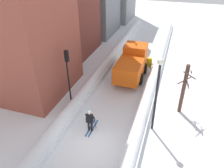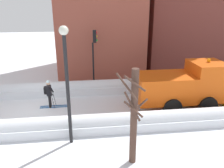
{
  "view_description": "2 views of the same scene",
  "coord_description": "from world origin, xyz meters",
  "px_view_note": "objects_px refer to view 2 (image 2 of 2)",
  "views": [
    {
      "loc": [
        4.19,
        -9.0,
        10.7
      ],
      "look_at": [
        -0.26,
        5.03,
        1.6
      ],
      "focal_mm": 34.2,
      "sensor_mm": 36.0,
      "label": 1
    },
    {
      "loc": [
        13.07,
        3.38,
        6.37
      ],
      "look_at": [
        -0.72,
        5.08,
        1.34
      ],
      "focal_mm": 36.68,
      "sensor_mm": 36.0,
      "label": 2
    }
  ],
  "objects_px": {
    "street_lamp": "(67,74)",
    "bare_tree_near": "(134,116)",
    "plow_truck": "(184,85)",
    "traffic_light_pole": "(94,49)",
    "skier": "(49,92)"
  },
  "relations": [
    {
      "from": "skier",
      "to": "traffic_light_pole",
      "type": "height_order",
      "value": "traffic_light_pole"
    },
    {
      "from": "traffic_light_pole",
      "to": "street_lamp",
      "type": "xyz_separation_m",
      "value": [
        7.11,
        -1.54,
        0.32
      ]
    },
    {
      "from": "plow_truck",
      "to": "bare_tree_near",
      "type": "height_order",
      "value": "bare_tree_near"
    },
    {
      "from": "plow_truck",
      "to": "bare_tree_near",
      "type": "bearing_deg",
      "value": -41.32
    },
    {
      "from": "traffic_light_pole",
      "to": "street_lamp",
      "type": "height_order",
      "value": "street_lamp"
    },
    {
      "from": "street_lamp",
      "to": "plow_truck",
      "type": "bearing_deg",
      "value": 114.16
    },
    {
      "from": "street_lamp",
      "to": "bare_tree_near",
      "type": "relative_size",
      "value": 1.34
    },
    {
      "from": "skier",
      "to": "bare_tree_near",
      "type": "relative_size",
      "value": 0.44
    },
    {
      "from": "plow_truck",
      "to": "street_lamp",
      "type": "distance_m",
      "value": 7.79
    },
    {
      "from": "plow_truck",
      "to": "skier",
      "type": "xyz_separation_m",
      "value": [
        -1.02,
        -8.39,
        -0.48
      ]
    },
    {
      "from": "skier",
      "to": "plow_truck",
      "type": "bearing_deg",
      "value": 83.06
    },
    {
      "from": "plow_truck",
      "to": "street_lamp",
      "type": "height_order",
      "value": "street_lamp"
    },
    {
      "from": "skier",
      "to": "street_lamp",
      "type": "height_order",
      "value": "street_lamp"
    },
    {
      "from": "skier",
      "to": "street_lamp",
      "type": "distance_m",
      "value": 5.01
    },
    {
      "from": "traffic_light_pole",
      "to": "street_lamp",
      "type": "distance_m",
      "value": 7.28
    }
  ]
}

